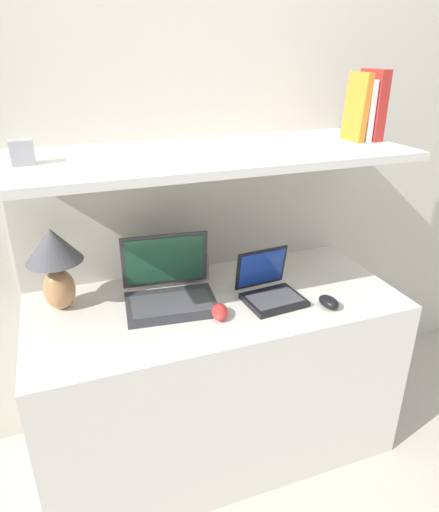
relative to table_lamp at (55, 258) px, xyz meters
name	(u,v)px	position (x,y,z in m)	size (l,w,h in m)	color
ground_plane	(244,500)	(0.56, -0.46, -0.94)	(12.00, 12.00, 0.00)	#B2AD9E
wall_back	(185,159)	(0.56, 0.23, 0.26)	(6.00, 0.05, 2.40)	beige
desk	(217,377)	(0.56, -0.15, -0.57)	(1.42, 0.63, 0.73)	silver
back_riser	(192,285)	(0.56, 0.18, -0.30)	(1.42, 0.04, 1.26)	beige
shelf	(209,155)	(0.56, -0.08, 0.34)	(1.42, 0.56, 0.03)	silver
table_lamp	(55,258)	(0.00, 0.00, 0.00)	(0.20, 0.20, 0.32)	#B27A4C
laptop_large	(169,289)	(0.39, -0.09, -0.15)	(0.36, 0.31, 0.24)	#333338
laptop_small	(270,289)	(0.76, -0.20, -0.16)	(0.23, 0.23, 0.18)	black
computer_mouse	(220,312)	(0.53, -0.26, -0.18)	(0.09, 0.11, 0.04)	red
second_mouse	(329,302)	(0.94, -0.34, -0.18)	(0.07, 0.10, 0.04)	black
router_box	(194,266)	(0.54, 0.07, -0.15)	(0.10, 0.08, 0.11)	gray
book_red	(372,105)	(1.22, -0.08, 0.48)	(0.04, 0.14, 0.26)	#A82823
book_white	(363,110)	(1.18, -0.08, 0.47)	(0.02, 0.12, 0.22)	silver
book_orange	(357,107)	(1.15, -0.08, 0.48)	(0.04, 0.12, 0.25)	orange
shelf_gadget	(22,152)	(-0.04, -0.08, 0.39)	(0.07, 0.05, 0.08)	#99999E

